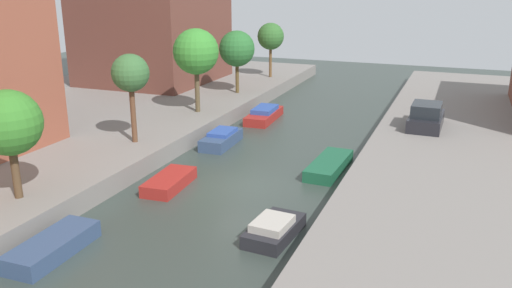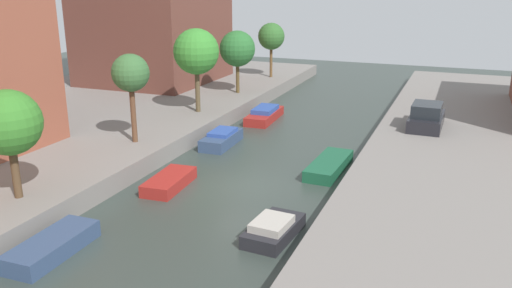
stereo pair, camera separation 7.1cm
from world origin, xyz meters
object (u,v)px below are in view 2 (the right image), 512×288
(street_tree_1, at_px, (8,123))
(moored_boat_left_4, at_px, (222,139))
(street_tree_5, at_px, (271,37))
(parked_car, at_px, (426,117))
(moored_boat_right_2, at_px, (273,229))
(moored_boat_left_2, at_px, (52,246))
(street_tree_3, at_px, (196,52))
(moored_boat_left_3, at_px, (169,182))
(street_tree_4, at_px, (237,49))
(moored_boat_right_3, at_px, (329,165))
(moored_boat_left_5, at_px, (265,115))
(street_tree_2, at_px, (130,74))

(street_tree_1, relative_size, moored_boat_left_4, 1.24)
(street_tree_5, relative_size, parked_car, 1.20)
(street_tree_5, height_order, moored_boat_right_2, street_tree_5)
(street_tree_5, relative_size, moored_boat_left_2, 1.30)
(parked_car, xyz_separation_m, moored_boat_right_2, (-4.37, -15.11, -1.27))
(street_tree_3, bearing_deg, street_tree_5, 90.00)
(parked_car, bearing_deg, moored_boat_left_3, -131.89)
(street_tree_4, height_order, parked_car, street_tree_4)
(moored_boat_left_3, bearing_deg, moored_boat_right_3, 37.82)
(moored_boat_right_2, bearing_deg, moored_boat_left_4, 124.69)
(moored_boat_left_2, bearing_deg, street_tree_1, 150.50)
(moored_boat_left_4, xyz_separation_m, moored_boat_right_3, (7.17, -1.97, -0.10))
(moored_boat_left_4, height_order, moored_boat_right_2, moored_boat_left_4)
(street_tree_5, xyz_separation_m, moored_boat_left_5, (3.67, -11.30, -4.27))
(street_tree_2, relative_size, moored_boat_left_4, 1.34)
(moored_boat_left_2, height_order, moored_boat_left_5, moored_boat_left_5)
(street_tree_5, xyz_separation_m, moored_boat_left_3, (3.94, -24.95, -4.37))
(street_tree_4, bearing_deg, street_tree_1, -90.00)
(street_tree_2, bearing_deg, street_tree_4, 90.00)
(street_tree_2, distance_m, street_tree_4, 14.26)
(street_tree_1, xyz_separation_m, moored_boat_left_2, (3.33, -1.89, -3.84))
(street_tree_2, relative_size, moored_boat_left_3, 1.43)
(street_tree_3, distance_m, street_tree_5, 14.40)
(street_tree_1, height_order, street_tree_3, street_tree_3)
(street_tree_2, xyz_separation_m, street_tree_3, (0.00, 7.51, 0.26))
(street_tree_2, xyz_separation_m, street_tree_4, (0.00, 14.26, -0.33))
(moored_boat_left_4, bearing_deg, moored_boat_left_5, 87.45)
(street_tree_4, height_order, street_tree_5, street_tree_5)
(moored_boat_left_5, height_order, moored_boat_right_3, moored_boat_left_5)
(street_tree_1, distance_m, street_tree_2, 8.45)
(moored_boat_left_3, distance_m, moored_boat_left_4, 7.12)
(moored_boat_left_2, bearing_deg, street_tree_4, 97.72)
(parked_car, relative_size, moored_boat_left_5, 0.90)
(street_tree_4, bearing_deg, moored_boat_right_2, -62.93)
(street_tree_3, bearing_deg, moored_boat_right_3, -27.22)
(parked_car, height_order, moored_boat_right_3, parked_car)
(moored_boat_right_2, distance_m, moored_boat_right_3, 8.17)
(street_tree_2, bearing_deg, moored_boat_left_2, -72.09)
(street_tree_3, xyz_separation_m, parked_car, (14.77, 1.52, -3.41))
(street_tree_4, height_order, moored_boat_left_4, street_tree_4)
(street_tree_5, distance_m, moored_boat_left_2, 32.68)
(moored_boat_left_2, height_order, moored_boat_left_4, moored_boat_left_4)
(street_tree_5, distance_m, moored_boat_left_5, 12.63)
(street_tree_5, bearing_deg, street_tree_3, -90.00)
(moored_boat_left_2, relative_size, moored_boat_right_2, 1.21)
(street_tree_3, xyz_separation_m, moored_boat_right_2, (10.40, -13.59, -4.68))
(parked_car, xyz_separation_m, moored_boat_right_3, (-4.22, -6.95, -1.34))
(moored_boat_right_3, bearing_deg, moored_boat_right_2, -91.06)
(street_tree_2, distance_m, street_tree_5, 21.90)
(parked_car, distance_m, moored_boat_left_3, 16.28)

